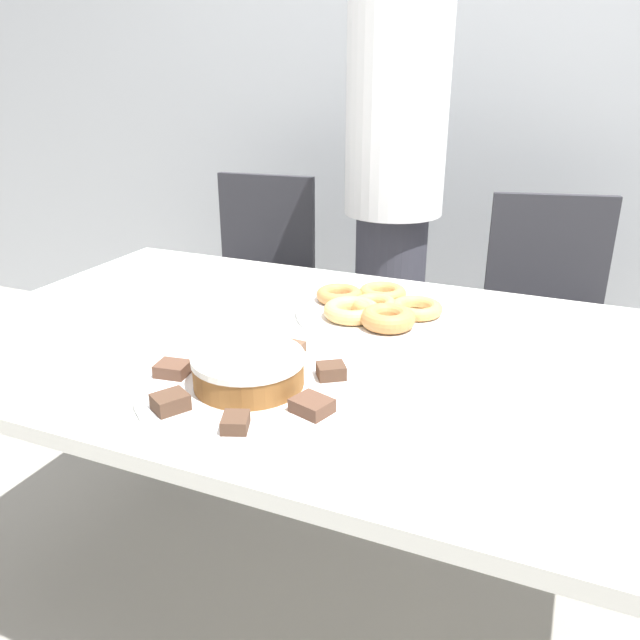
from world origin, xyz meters
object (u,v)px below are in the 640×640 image
(plate_cake, at_px, (249,387))
(office_chair_left, at_px, (255,300))
(plate_donuts, at_px, (374,313))
(office_chair_right, at_px, (545,343))
(frosted_cake, at_px, (249,370))
(napkin, at_px, (146,303))
(person_standing, at_px, (394,193))

(plate_cake, bearing_deg, office_chair_left, 118.74)
(office_chair_left, bearing_deg, plate_donuts, -50.91)
(office_chair_left, distance_m, office_chair_right, 1.09)
(plate_donuts, bearing_deg, plate_cake, -101.52)
(plate_cake, xyz_separation_m, plate_donuts, (0.09, 0.43, 0.00))
(office_chair_right, distance_m, plate_cake, 1.30)
(plate_cake, xyz_separation_m, frosted_cake, (-0.00, 0.00, 0.03))
(napkin, bearing_deg, plate_cake, -32.82)
(office_chair_right, bearing_deg, plate_cake, -123.48)
(office_chair_left, height_order, plate_donuts, office_chair_left)
(person_standing, bearing_deg, napkin, -111.84)
(person_standing, height_order, plate_donuts, person_standing)
(person_standing, relative_size, plate_donuts, 4.60)
(office_chair_left, distance_m, frosted_cake, 1.39)
(plate_cake, relative_size, plate_donuts, 1.10)
(napkin, bearing_deg, plate_donuts, 14.90)
(person_standing, xyz_separation_m, plate_donuts, (0.18, -0.73, -0.14))
(plate_cake, bearing_deg, frosted_cake, 97.13)
(office_chair_right, relative_size, plate_cake, 2.24)
(plate_cake, height_order, napkin, plate_cake)
(plate_cake, bearing_deg, person_standing, 94.63)
(plate_cake, relative_size, napkin, 2.77)
(plate_donuts, height_order, napkin, plate_donuts)
(office_chair_right, bearing_deg, frosted_cake, -123.48)
(office_chair_right, relative_size, napkin, 6.20)
(office_chair_right, distance_m, frosted_cake, 1.31)
(office_chair_right, bearing_deg, person_standing, 168.94)
(plate_cake, xyz_separation_m, napkin, (-0.44, 0.29, -0.00))
(person_standing, xyz_separation_m, office_chair_right, (0.53, 0.02, -0.46))
(office_chair_left, height_order, office_chair_right, same)
(frosted_cake, bearing_deg, plate_donuts, 78.48)
(office_chair_right, xyz_separation_m, frosted_cake, (-0.44, -1.18, 0.35))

